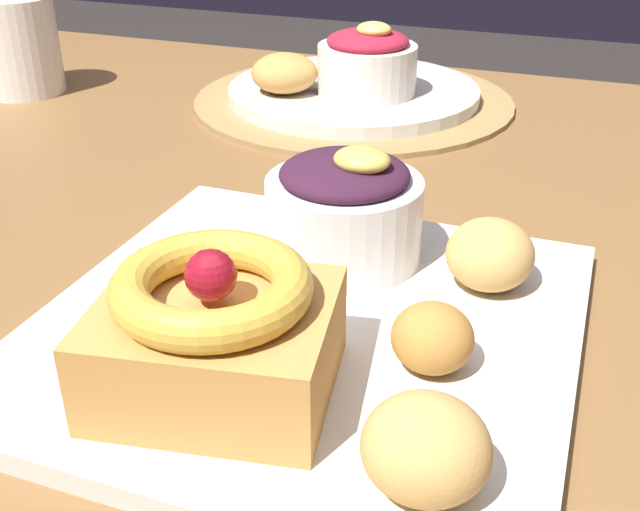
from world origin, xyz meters
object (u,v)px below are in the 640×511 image
(cake_slice, at_px, (215,331))
(fritter_back, at_px, (432,338))
(back_pastry, at_px, (284,73))
(back_plate, at_px, (353,92))
(back_ramekin, at_px, (367,62))
(coffee_mug, at_px, (18,46))
(front_plate, at_px, (307,329))
(berry_ramekin, at_px, (344,209))
(fritter_middle, at_px, (426,448))
(fritter_front, at_px, (490,254))

(cake_slice, distance_m, fritter_back, 0.10)
(back_pastry, bearing_deg, cake_slice, -71.12)
(back_plate, bearing_deg, back_ramekin, -43.08)
(coffee_mug, bearing_deg, back_pastry, 8.55)
(front_plate, distance_m, back_plate, 0.42)
(cake_slice, xyz_separation_m, berry_ramekin, (0.01, 0.14, 0.00))
(front_plate, xyz_separation_m, fritter_middle, (0.09, -0.10, 0.03))
(cake_slice, distance_m, berry_ramekin, 0.14)
(cake_slice, distance_m, coffee_mug, 0.57)
(back_plate, bearing_deg, front_plate, -75.10)
(fritter_middle, height_order, fritter_back, fritter_middle)
(fritter_middle, bearing_deg, fritter_front, 91.21)
(fritter_back, bearing_deg, coffee_mug, 146.56)
(fritter_back, distance_m, coffee_mug, 0.61)
(front_plate, distance_m, fritter_middle, 0.13)
(berry_ramekin, height_order, coffee_mug, coffee_mug)
(fritter_front, height_order, back_plate, fritter_front)
(fritter_middle, bearing_deg, fritter_back, 101.24)
(back_pastry, bearing_deg, fritter_front, -49.83)
(fritter_back, xyz_separation_m, back_plate, (-0.18, 0.42, -0.02))
(berry_ramekin, relative_size, fritter_front, 1.83)
(front_plate, distance_m, coffee_mug, 0.54)
(back_ramekin, bearing_deg, fritter_front, -61.63)
(cake_slice, xyz_separation_m, fritter_middle, (0.10, -0.03, -0.01))
(berry_ramekin, distance_m, fritter_back, 0.12)
(front_plate, xyz_separation_m, back_plate, (-0.11, 0.40, 0.01))
(fritter_middle, bearing_deg, berry_ramekin, 118.22)
(cake_slice, height_order, back_ramekin, back_ramekin)
(back_pastry, bearing_deg, berry_ramekin, -61.09)
(back_ramekin, bearing_deg, cake_slice, -81.06)
(fritter_back, bearing_deg, berry_ramekin, 129.68)
(front_plate, distance_m, back_ramekin, 0.40)
(fritter_front, xyz_separation_m, back_ramekin, (-0.17, 0.32, 0.02))
(cake_slice, relative_size, back_pastry, 1.85)
(fritter_front, bearing_deg, cake_slice, -126.21)
(berry_ramekin, relative_size, fritter_middle, 1.84)
(cake_slice, bearing_deg, back_plate, 100.85)
(fritter_back, relative_size, back_pastry, 0.62)
(cake_slice, xyz_separation_m, coffee_mug, (-0.42, 0.39, 0.00))
(back_plate, xyz_separation_m, back_ramekin, (0.02, -0.02, 0.04))
(back_pastry, bearing_deg, back_ramekin, 18.50)
(fritter_middle, relative_size, back_pastry, 0.79)
(fritter_middle, relative_size, fritter_back, 1.28)
(front_plate, distance_m, cake_slice, 0.08)
(back_plate, bearing_deg, fritter_front, -60.40)
(fritter_front, bearing_deg, front_plate, -140.32)
(back_ramekin, xyz_separation_m, coffee_mug, (-0.35, -0.07, 0.00))
(front_plate, distance_m, berry_ramekin, 0.08)
(cake_slice, height_order, fritter_front, cake_slice)
(front_plate, bearing_deg, back_pastry, 114.39)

